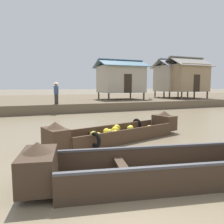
% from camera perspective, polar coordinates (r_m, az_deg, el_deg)
% --- Properties ---
extents(ground_plane, '(300.00, 300.00, 0.00)m').
position_cam_1_polar(ground_plane, '(13.90, -13.77, -1.91)').
color(ground_plane, '#7A6B51').
extents(riverbank_strip, '(160.00, 20.00, 0.70)m').
position_cam_1_polar(riverbank_strip, '(26.37, -17.68, 2.68)').
color(riverbank_strip, brown).
rests_on(riverbank_strip, ground).
extents(banana_boat, '(5.69, 2.60, 0.94)m').
position_cam_1_polar(banana_boat, '(8.32, 1.87, -5.17)').
color(banana_boat, '#473323').
rests_on(banana_boat, ground).
extents(viewer_boat, '(6.13, 2.38, 0.97)m').
position_cam_1_polar(viewer_boat, '(5.00, 14.53, -13.37)').
color(viewer_boat, '#3D2D21').
rests_on(viewer_boat, ground).
extents(fishing_skiff_distant, '(3.96, 3.90, 0.89)m').
position_cam_1_polar(fishing_skiff_distant, '(24.05, 10.94, 2.42)').
color(fishing_skiff_distant, '#3D2D21').
rests_on(fishing_skiff_distant, ground).
extents(stilt_house_left, '(4.88, 3.90, 4.03)m').
position_cam_1_polar(stilt_house_left, '(22.89, 2.26, 8.58)').
color(stilt_house_left, '#4C3826').
rests_on(stilt_house_left, riverbank_strip).
extents(stilt_house_mid_left, '(4.56, 3.79, 4.52)m').
position_cam_1_polar(stilt_house_mid_left, '(27.43, 15.88, 8.40)').
color(stilt_house_mid_left, '#4C3826').
rests_on(stilt_house_mid_left, riverbank_strip).
extents(stilt_house_mid_right, '(4.56, 4.01, 4.58)m').
position_cam_1_polar(stilt_house_mid_right, '(26.36, 18.47, 8.41)').
color(stilt_house_mid_right, '#4C3826').
rests_on(stilt_house_mid_right, riverbank_strip).
extents(vendor_person, '(0.44, 0.44, 1.66)m').
position_cam_1_polar(vendor_person, '(16.92, -14.22, 5.11)').
color(vendor_person, '#332D28').
rests_on(vendor_person, riverbank_strip).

